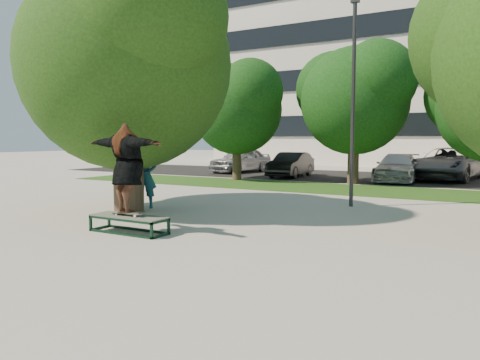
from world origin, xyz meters
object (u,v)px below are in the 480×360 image
Objects in this scene: car_dark at (291,165)px; car_grey at (448,164)px; grind_box at (129,224)px; bystander at (145,176)px; lamppost at (353,101)px; car_silver_b at (398,168)px; tree_left at (126,53)px; car_silver_a at (241,160)px.

car_dark is 7.83m from car_grey.
bystander is (-2.15, 2.99, 0.76)m from grind_box.
lamppost reaches higher than bystander.
car_silver_b is at bearing -122.48° from car_grey.
grind_box is 0.40× the size of car_silver_b.
car_dark is at bearing 123.25° from lamppost.
car_dark is 0.88× the size of car_silver_b.
car_grey is (1.50, 11.41, -2.35)m from lamppost.
car_silver_b is at bearing 69.94° from tree_left.
grind_box is at bearing -94.39° from car_grey.
lamppost reaches higher than car_grey.
bystander reaches higher than car_dark.
car_silver_a is (-10.00, 10.76, -2.40)m from lamppost.
car_silver_b is at bearing 80.78° from grind_box.
bystander is 16.18m from car_grey.
car_silver_b is at bearing 38.07° from bystander.
grind_box is (-3.02, -6.33, -2.96)m from lamppost.
bystander is (0.12, 0.57, -3.48)m from tree_left.
car_silver_b is (4.79, 13.12, -3.77)m from tree_left.
grind_box is 0.45× the size of car_dark.
bystander reaches higher than grind_box.
car_silver_a reaches higher than grind_box.
tree_left is 15.83m from car_silver_a.
car_dark is 0.69× the size of car_grey.
car_dark is (4.00, -1.61, -0.10)m from car_silver_a.
car_silver_b is (-2.00, -2.19, -0.14)m from car_grey.
grind_box is 15.75m from car_silver_b.
lamppost reaches higher than car_silver_a.
car_silver_a is 0.77× the size of car_grey.
grind_box is 0.41× the size of car_silver_a.
lamppost is 7.61m from grind_box.
car_grey is at bearing 13.21° from car_dark.
tree_left is 1.58× the size of car_silver_b.
car_silver_a is (-4.71, 14.66, -3.67)m from tree_left.
car_dark is at bearing 93.10° from tree_left.
car_silver_a is at bearing 132.91° from lamppost.
car_silver_a reaches higher than car_silver_b.
lamppost reaches higher than car_silver_b.
lamppost is 14.88m from car_silver_a.
lamppost is 1.36× the size of car_silver_b.
lamppost is at bearing 64.46° from grind_box.
bystander is 0.48× the size of car_dark.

